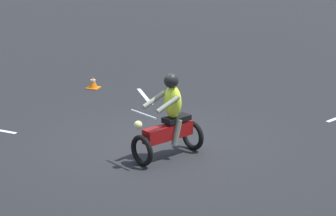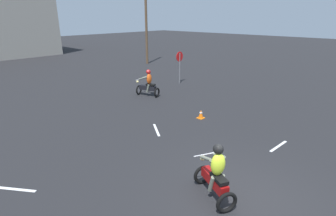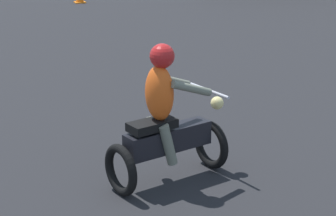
# 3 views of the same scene
# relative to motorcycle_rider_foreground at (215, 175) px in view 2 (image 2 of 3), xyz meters

# --- Properties ---
(ground_plane) EXTENTS (120.00, 120.00, 0.00)m
(ground_plane) POSITION_rel_motorcycle_rider_foreground_xyz_m (0.52, -0.59, -0.73)
(ground_plane) COLOR black
(motorcycle_rider_foreground) EXTENTS (1.19, 1.52, 1.66)m
(motorcycle_rider_foreground) POSITION_rel_motorcycle_rider_foreground_xyz_m (0.00, 0.00, 0.00)
(motorcycle_rider_foreground) COLOR black
(motorcycle_rider_foreground) RESTS_ON ground
(motorcycle_rider_background) EXTENTS (0.98, 1.56, 1.66)m
(motorcycle_rider_background) POSITION_rel_motorcycle_rider_foreground_xyz_m (5.40, 8.34, 0.00)
(motorcycle_rider_background) COLOR black
(motorcycle_rider_background) RESTS_ON ground
(stop_sign) EXTENTS (0.70, 0.08, 2.30)m
(stop_sign) POSITION_rel_motorcycle_rider_foreground_xyz_m (9.17, 9.01, 0.91)
(stop_sign) COLOR slate
(stop_sign) RESTS_ON ground
(traffic_cone_mid_left) EXTENTS (0.32, 0.32, 0.42)m
(traffic_cone_mid_left) POSITION_rel_motorcycle_rider_foreground_xyz_m (4.55, 3.74, -0.52)
(traffic_cone_mid_left) COLOR orange
(traffic_cone_mid_left) RESTS_ON ground
(lane_stripe_e) EXTENTS (1.26, 0.21, 0.01)m
(lane_stripe_e) POSITION_rel_motorcycle_rider_foreground_xyz_m (4.21, -0.17, -0.72)
(lane_stripe_e) COLOR silver
(lane_stripe_e) RESTS_ON ground
(lane_stripe_ne) EXTENTS (0.83, 1.12, 0.01)m
(lane_stripe_ne) POSITION_rel_motorcycle_rider_foreground_xyz_m (2.11, 4.34, -0.72)
(lane_stripe_ne) COLOR silver
(lane_stripe_ne) RESTS_ON ground
(lane_stripe_nw) EXTENTS (0.78, 1.09, 0.01)m
(lane_stripe_nw) POSITION_rel_motorcycle_rider_foreground_xyz_m (-3.57, 4.41, -0.72)
(lane_stripe_nw) COLOR silver
(lane_stripe_nw) RESTS_ON ground
(utility_pole_near) EXTENTS (0.24, 0.24, 8.95)m
(utility_pole_near) POSITION_rel_motorcycle_rider_foreground_xyz_m (13.30, 16.85, 3.75)
(utility_pole_near) COLOR brown
(utility_pole_near) RESTS_ON ground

